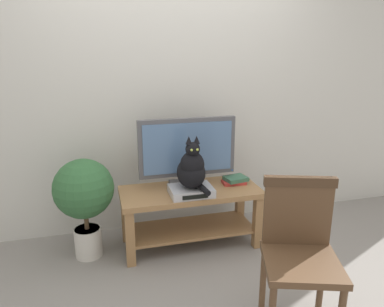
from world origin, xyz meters
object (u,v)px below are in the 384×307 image
Objects in this scene: wooden_chair at (300,245)px; book_stack at (235,180)px; tv at (187,150)px; media_box at (191,191)px; potted_plant at (84,194)px; cat at (192,169)px; tv_stand at (190,206)px.

book_stack is at bearing 87.67° from wooden_chair.
media_box is (-0.02, -0.21, -0.28)m from tv.
media_box is at bearing -9.47° from potted_plant.
cat reaches higher than potted_plant.
tv_stand is at bearing 108.51° from wooden_chair.
wooden_chair reaches higher than book_stack.
wooden_chair is (0.39, -0.97, -0.18)m from cat.
tv is 1.91× the size of cat.
tv is at bearing 84.30° from cat.
wooden_chair is at bearing -72.93° from tv.
potted_plant is (-1.27, -0.01, 0.01)m from book_stack.
tv_stand is 5.15× the size of book_stack.
tv is 2.41× the size of media_box.
tv is 1.28m from wooden_chair.
media_box is 1.51× the size of book_stack.
cat reaches higher than media_box.
tv is 0.24m from cat.
tv reaches higher than wooden_chair.
media_box is 0.42× the size of potted_plant.
tv is at bearing 89.98° from tv_stand.
book_stack is at bearing 0.56° from potted_plant.
media_box is at bearing 94.38° from cat.
book_stack is (0.05, 1.14, -0.01)m from wooden_chair.
wooden_chair is at bearing -68.16° from cat.
media_box is at bearing 111.59° from wooden_chair.
wooden_chair is at bearing -92.33° from book_stack.
potted_plant reaches higher than media_box.
cat is (-0.02, -0.22, -0.09)m from tv.
cat is at bearing -100.14° from tv_stand.
tv_stand is 1.26× the size of wooden_chair.
wooden_chair is 1.12× the size of potted_plant.
tv is at bearing 83.56° from media_box.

